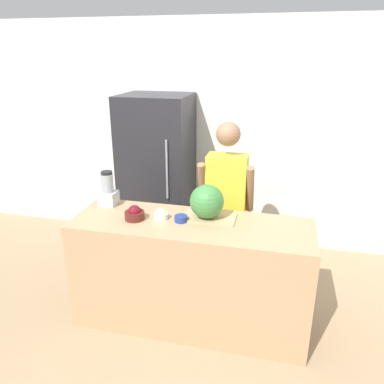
% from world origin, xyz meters
% --- Properties ---
extents(ground_plane, '(14.00, 14.00, 0.00)m').
position_xyz_m(ground_plane, '(0.00, 0.00, 0.00)').
color(ground_plane, tan).
extents(wall_back, '(8.00, 0.06, 2.60)m').
position_xyz_m(wall_back, '(0.00, 1.98, 1.30)').
color(wall_back, white).
rests_on(wall_back, ground_plane).
extents(counter_island, '(1.94, 0.65, 0.95)m').
position_xyz_m(counter_island, '(0.00, 0.32, 0.47)').
color(counter_island, tan).
rests_on(counter_island, ground_plane).
extents(refrigerator, '(0.75, 0.71, 1.80)m').
position_xyz_m(refrigerator, '(-0.70, 1.58, 0.90)').
color(refrigerator, '#232328').
rests_on(refrigerator, ground_plane).
extents(person, '(0.51, 0.27, 1.66)m').
position_xyz_m(person, '(0.19, 0.91, 0.86)').
color(person, '#333338').
rests_on(person, ground_plane).
extents(cutting_board, '(0.43, 0.24, 0.01)m').
position_xyz_m(cutting_board, '(0.13, 0.44, 0.95)').
color(cutting_board, tan).
rests_on(cutting_board, counter_island).
extents(watermelon, '(0.28, 0.28, 0.28)m').
position_xyz_m(watermelon, '(0.11, 0.42, 1.10)').
color(watermelon, '#3D7F3D').
rests_on(watermelon, cutting_board).
extents(bowl_cherries, '(0.16, 0.16, 0.12)m').
position_xyz_m(bowl_cherries, '(-0.46, 0.28, 0.99)').
color(bowl_cherries, '#511E19').
rests_on(bowl_cherries, counter_island).
extents(bowl_cream, '(0.12, 0.12, 0.09)m').
position_xyz_m(bowl_cream, '(-0.26, 0.33, 0.98)').
color(bowl_cream, white).
rests_on(bowl_cream, counter_island).
extents(bowl_small_blue, '(0.11, 0.11, 0.05)m').
position_xyz_m(bowl_small_blue, '(-0.08, 0.33, 0.97)').
color(bowl_small_blue, navy).
rests_on(bowl_small_blue, counter_island).
extents(blender, '(0.15, 0.15, 0.31)m').
position_xyz_m(blender, '(-0.81, 0.52, 1.07)').
color(blender, '#B7B7BC').
rests_on(blender, counter_island).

